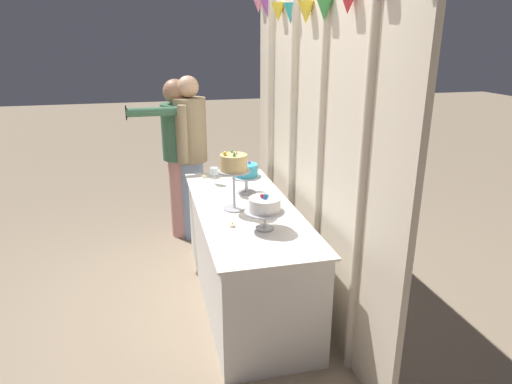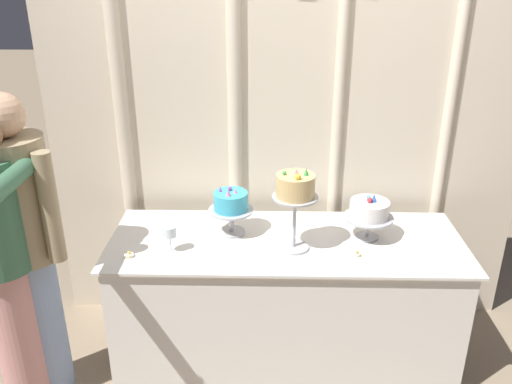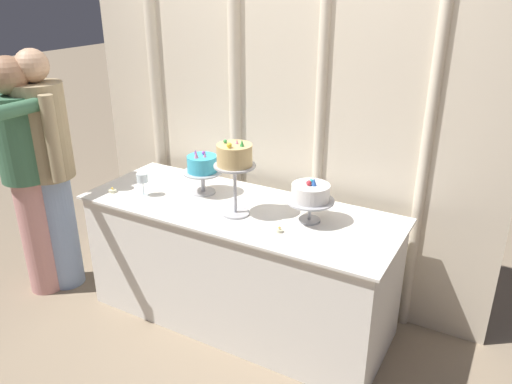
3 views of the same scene
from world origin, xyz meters
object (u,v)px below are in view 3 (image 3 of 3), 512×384
Objects in this scene: tealight_near_left at (279,230)px; guest_man_dark_suit at (49,164)px; cake_table at (239,264)px; wine_glass at (142,179)px; cake_display_center at (235,160)px; cake_display_leftmost at (202,167)px; guest_man_pink_jacket at (25,168)px; tealight_far_left at (112,191)px; cake_display_rightmost at (310,194)px.

guest_man_dark_suit is at bearing -176.45° from tealight_near_left.
cake_table is at bearing 11.60° from guest_man_dark_suit.
wine_glass is 0.96m from tealight_near_left.
wine_glass is (-0.64, -0.05, -0.22)m from cake_display_center.
wine_glass is at bearing -167.10° from cake_table.
tealight_near_left is at bearing -20.00° from cake_display_leftmost.
guest_man_pink_jacket is (-0.08, -0.13, 0.00)m from guest_man_dark_suit.
cake_table is 0.56m from tealight_near_left.
cake_display_leftmost is 0.18× the size of guest_man_pink_jacket.
tealight_far_left is at bearing -178.22° from tealight_near_left.
tealight_far_left is at bearing -151.31° from cake_display_leftmost.
tealight_near_left is at bearing -24.59° from cake_table.
wine_glass is (-0.60, -0.14, 0.50)m from cake_table.
cake_table is 1.41m from guest_man_dark_suit.
cake_display_leftmost is at bearing 154.13° from cake_display_center.
wine_glass reaches higher than tealight_far_left.
guest_man_dark_suit is at bearing -172.22° from tealight_far_left.
cake_display_center is 0.28× the size of guest_man_dark_suit.
guest_man_pink_jacket is at bearing -164.02° from cake_table.
guest_man_dark_suit is at bearing -172.37° from cake_display_center.
guest_man_dark_suit reaches higher than tealight_near_left.
cake_display_leftmost is 7.27× the size of tealight_near_left.
tealight_near_left is at bearing 7.55° from guest_man_pink_jacket.
guest_man_pink_jacket is (-0.76, -0.25, 0.01)m from wine_glass.
guest_man_dark_suit reaches higher than guest_man_pink_jacket.
tealight_near_left is at bearing 3.55° from guest_man_dark_suit.
cake_display_rightmost is at bearing 4.82° from cake_table.
cake_display_leftmost reaches higher than cake_display_rightmost.
cake_display_rightmost is 1.76m from guest_man_dark_suit.
cake_display_rightmost is 1.82× the size of wine_glass.
cake_display_leftmost is 0.37m from wine_glass.
guest_man_dark_suit is (-1.29, -0.26, 0.51)m from cake_table.
tealight_far_left is (-0.81, -0.20, 0.40)m from cake_table.
cake_table is 7.20× the size of cake_display_rightmost.
tealight_far_left is (-0.50, -0.28, -0.16)m from cake_display_leftmost.
tealight_near_left is 1.74m from guest_man_pink_jacket.
guest_man_dark_suit reaches higher than tealight_far_left.
guest_man_pink_jacket is at bearing -172.45° from tealight_near_left.
cake_display_center is at bearing 7.54° from tealight_far_left.
wine_glass is at bearing -170.47° from cake_display_rightmost.
cake_display_rightmost is 1.86m from guest_man_pink_jacket.
guest_man_pink_jacket is at bearing -161.66° from wine_glass.
cake_display_center is 0.91m from tealight_far_left.
cake_table is 0.64m from cake_display_leftmost.
guest_man_dark_suit is at bearing 59.13° from guest_man_pink_jacket.
wine_glass is at bearing 18.34° from guest_man_pink_jacket.
tealight_near_left is (0.66, -0.24, -0.16)m from cake_display_leftmost.
guest_man_pink_jacket is at bearing -166.67° from cake_display_rightmost.
guest_man_dark_suit reaches higher than cake_display_rightmost.
cake_table is 49.03× the size of tealight_near_left.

